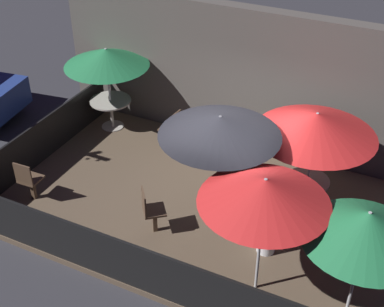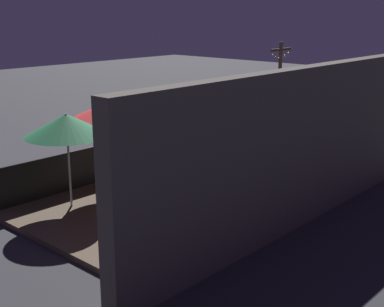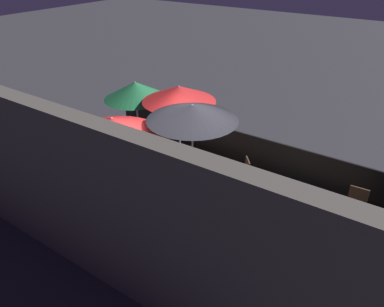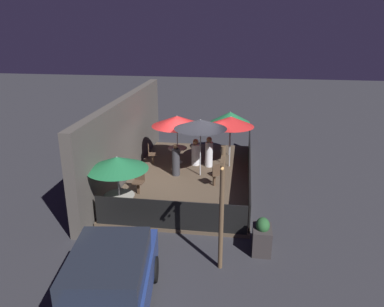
# 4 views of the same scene
# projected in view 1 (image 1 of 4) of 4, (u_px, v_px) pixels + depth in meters

# --- Properties ---
(ground_plane) EXTENTS (60.00, 60.00, 0.00)m
(ground_plane) POSITION_uv_depth(u_px,v_px,m) (219.00, 215.00, 10.61)
(ground_plane) COLOR #2D2D33
(patio_deck) EXTENTS (8.61, 4.91, 0.12)m
(patio_deck) POSITION_uv_depth(u_px,v_px,m) (219.00, 213.00, 10.58)
(patio_deck) COLOR brown
(patio_deck) RESTS_ON ground_plane
(building_wall) EXTENTS (10.21, 0.36, 3.32)m
(building_wall) POSITION_uv_depth(u_px,v_px,m) (270.00, 85.00, 11.68)
(building_wall) COLOR #4C4742
(building_wall) RESTS_ON ground_plane
(fence_front) EXTENTS (8.41, 0.05, 0.95)m
(fence_front) POSITION_uv_depth(u_px,v_px,m) (159.00, 276.00, 8.48)
(fence_front) COLOR black
(fence_front) RESTS_ON patio_deck
(fence_side_left) EXTENTS (0.05, 4.71, 0.95)m
(fence_side_left) POSITION_uv_depth(u_px,v_px,m) (44.00, 139.00, 11.83)
(fence_side_left) COLOR black
(fence_side_left) RESTS_ON patio_deck
(patio_umbrella_0) EXTENTS (1.97, 1.97, 2.05)m
(patio_umbrella_0) POSITION_uv_depth(u_px,v_px,m) (106.00, 57.00, 12.17)
(patio_umbrella_0) COLOR #B2B2B7
(patio_umbrella_0) RESTS_ON patio_deck
(patio_umbrella_1) EXTENTS (2.25, 2.25, 2.17)m
(patio_umbrella_1) POSITION_uv_depth(u_px,v_px,m) (316.00, 124.00, 9.52)
(patio_umbrella_1) COLOR #B2B2B7
(patio_umbrella_1) RESTS_ON patio_deck
(patio_umbrella_2) EXTENTS (2.00, 2.00, 2.25)m
(patio_umbrella_2) POSITION_uv_depth(u_px,v_px,m) (265.00, 191.00, 7.77)
(patio_umbrella_2) COLOR #B2B2B7
(patio_umbrella_2) RESTS_ON patio_deck
(patio_umbrella_3) EXTENTS (2.12, 2.12, 2.38)m
(patio_umbrella_3) POSITION_uv_depth(u_px,v_px,m) (220.00, 126.00, 8.98)
(patio_umbrella_3) COLOR #B2B2B7
(patio_umbrella_3) RESTS_ON patio_deck
(patio_umbrella_4) EXTENTS (1.84, 1.84, 2.11)m
(patio_umbrella_4) POSITION_uv_depth(u_px,v_px,m) (367.00, 226.00, 7.39)
(patio_umbrella_4) COLOR #B2B2B7
(patio_umbrella_4) RESTS_ON patio_deck
(dining_table_0) EXTENTS (0.99, 0.99, 0.74)m
(dining_table_0) POSITION_uv_depth(u_px,v_px,m) (111.00, 105.00, 12.87)
(dining_table_0) COLOR #9E998E
(dining_table_0) RESTS_ON patio_deck
(dining_table_1) EXTENTS (0.85, 0.85, 0.70)m
(dining_table_1) POSITION_uv_depth(u_px,v_px,m) (307.00, 186.00, 10.29)
(dining_table_1) COLOR #9E998E
(dining_table_1) RESTS_ON patio_deck
(patio_chair_0) EXTENTS (0.50, 0.50, 0.92)m
(patio_chair_0) POSITION_uv_depth(u_px,v_px,m) (306.00, 154.00, 11.29)
(patio_chair_0) COLOR #4C3828
(patio_chair_0) RESTS_ON patio_deck
(patio_chair_1) EXTENTS (0.41, 0.41, 0.93)m
(patio_chair_1) POSITION_uv_depth(u_px,v_px,m) (29.00, 179.00, 10.54)
(patio_chair_1) COLOR #4C3828
(patio_chair_1) RESTS_ON patio_deck
(patio_chair_2) EXTENTS (0.56, 0.56, 0.95)m
(patio_chair_2) POSITION_uv_depth(u_px,v_px,m) (151.00, 209.00, 9.76)
(patio_chair_2) COLOR #4C3828
(patio_chair_2) RESTS_ON patio_deck
(patio_chair_3) EXTENTS (0.43, 0.43, 0.92)m
(patio_chair_3) POSITION_uv_depth(u_px,v_px,m) (172.00, 128.00, 12.18)
(patio_chair_3) COLOR #4C3828
(patio_chair_3) RESTS_ON patio_deck
(patron_0) EXTENTS (0.33, 0.33, 1.35)m
(patron_0) POSITION_uv_depth(u_px,v_px,m) (232.00, 169.00, 10.65)
(patron_0) COLOR #333338
(patron_0) RESTS_ON patio_deck
(patron_1) EXTENTS (0.46, 0.46, 1.35)m
(patron_1) POSITION_uv_depth(u_px,v_px,m) (268.00, 224.00, 9.28)
(patron_1) COLOR silver
(patron_1) RESTS_ON patio_deck
(patron_2) EXTENTS (0.51, 0.51, 1.20)m
(patron_2) POSITION_uv_depth(u_px,v_px,m) (285.00, 210.00, 9.73)
(patron_2) COLOR silver
(patron_2) RESTS_ON patio_deck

